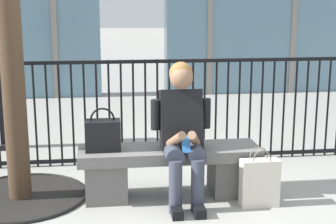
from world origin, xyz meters
TOP-DOWN VIEW (x-y plane):
  - ground_plane at (0.00, 0.00)m, footprint 60.00×60.00m
  - stone_bench at (0.00, 0.00)m, footprint 1.60×0.44m
  - seated_person_with_phone at (0.09, -0.13)m, footprint 0.52×0.66m
  - handbag_on_bench at (-0.58, -0.01)m, footprint 0.30×0.18m
  - shopping_bag at (0.73, -0.32)m, footprint 0.33×0.14m
  - plaza_railing at (-0.00, 0.99)m, footprint 7.93×0.04m

SIDE VIEW (x-z plane):
  - ground_plane at x=0.00m, z-range 0.00..0.00m
  - shopping_bag at x=0.73m, z-range -0.04..0.46m
  - stone_bench at x=0.00m, z-range 0.05..0.50m
  - plaza_railing at x=0.00m, z-range 0.01..1.13m
  - handbag_on_bench at x=-0.58m, z-range 0.40..0.78m
  - seated_person_with_phone at x=0.09m, z-range 0.04..1.26m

